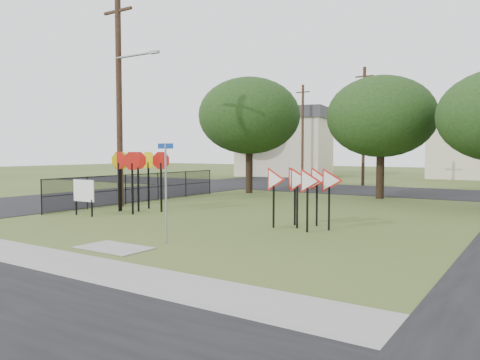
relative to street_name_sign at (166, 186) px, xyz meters
name	(u,v)px	position (x,y,z in m)	size (l,w,h in m)	color
ground	(173,235)	(-0.74, 1.12, -1.65)	(140.00, 140.00, 0.00)	#3C501E
sidewalk	(56,261)	(-0.74, -3.08, -1.64)	(30.00, 1.60, 0.02)	gray
planting_strip	(7,272)	(-0.74, -4.28, -1.64)	(30.00, 0.80, 0.02)	#3C501E
street_left	(135,193)	(-12.74, 11.12, -1.64)	(8.00, 50.00, 0.02)	black
street_far	(372,190)	(-0.74, 21.12, -1.64)	(60.00, 8.00, 0.02)	black
curb_pad	(114,248)	(-0.74, -1.28, -1.64)	(2.00, 1.20, 0.02)	gray
street_name_sign	(166,186)	(0.00, 0.00, 0.00)	(0.59, 0.06, 2.85)	gray
stop_sign_cluster	(137,167)	(-5.97, 4.67, 0.30)	(2.48, 2.04, 2.64)	black
yield_sign_cluster	(303,182)	(2.09, 4.56, -0.06)	(2.74, 1.50, 2.14)	black
info_board	(84,192)	(-6.73, 2.46, -0.67)	(1.18, 0.08, 1.47)	black
utility_pole_main	(120,97)	(-7.97, 5.62, 3.57)	(3.55, 0.33, 10.00)	#3F2A1D
far_pole_a	(364,125)	(-2.74, 25.12, 2.95)	(1.40, 0.24, 9.00)	#3F2A1D
far_pole_c	(303,131)	(-10.74, 31.12, 2.95)	(1.40, 0.24, 9.00)	#3F2A1D
fence_run	(142,187)	(-8.34, 7.37, -0.86)	(0.05, 11.55, 1.50)	black
house_left	(285,142)	(-14.74, 35.12, 2.00)	(10.58, 8.88, 7.20)	beige
house_mid	(477,146)	(3.26, 41.12, 1.50)	(8.40, 8.40, 6.20)	beige
tree_near_left	(249,116)	(-6.74, 15.12, 3.21)	(6.40, 6.40, 7.27)	black
tree_near_mid	(381,117)	(1.26, 16.12, 2.89)	(6.00, 6.00, 6.80)	black
tree_far_left	(250,127)	(-16.74, 31.12, 3.53)	(6.80, 6.80, 7.73)	black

